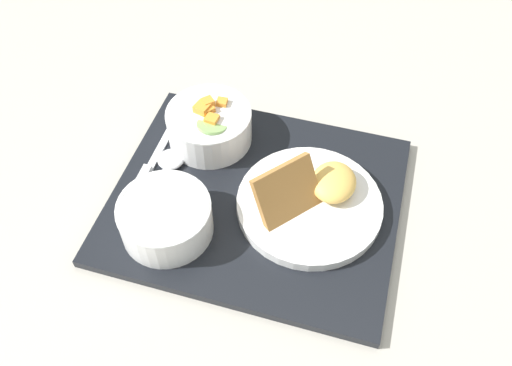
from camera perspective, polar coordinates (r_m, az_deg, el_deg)
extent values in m
plane|color=#ADA89E|center=(0.76, 0.00, -2.02)|extent=(4.00, 4.00, 0.00)
cube|color=black|center=(0.75, 0.00, -1.73)|extent=(0.39, 0.33, 0.01)
cylinder|color=white|center=(0.80, -4.92, 6.01)|extent=(0.12, 0.12, 0.05)
torus|color=white|center=(0.78, -5.04, 7.23)|extent=(0.12, 0.12, 0.01)
cylinder|color=#8EBC6B|center=(0.77, -4.11, 6.37)|extent=(0.05, 0.05, 0.02)
cylinder|color=#8EBC6B|center=(0.78, -6.68, 6.51)|extent=(0.05, 0.05, 0.02)
cylinder|color=#8EBC6B|center=(0.76, -4.64, 6.08)|extent=(0.06, 0.06, 0.02)
cube|color=orange|center=(0.79, -5.08, 8.34)|extent=(0.02, 0.02, 0.01)
cube|color=orange|center=(0.79, -3.59, 8.31)|extent=(0.02, 0.02, 0.01)
cube|color=orange|center=(0.78, -5.22, 7.56)|extent=(0.03, 0.03, 0.02)
cube|color=orange|center=(0.77, -4.67, 6.62)|extent=(0.02, 0.02, 0.01)
cube|color=orange|center=(0.78, -5.68, 7.75)|extent=(0.02, 0.02, 0.02)
cylinder|color=white|center=(0.70, -9.49, -3.69)|extent=(0.12, 0.12, 0.05)
torus|color=white|center=(0.68, -9.73, -2.60)|extent=(0.12, 0.12, 0.01)
cylinder|color=olive|center=(0.70, -9.52, -3.53)|extent=(0.10, 0.10, 0.04)
cube|color=tan|center=(0.69, -9.23, -2.09)|extent=(0.02, 0.02, 0.01)
cylinder|color=white|center=(0.73, 5.70, -1.99)|extent=(0.20, 0.20, 0.01)
ellipsoid|color=#EAB756|center=(0.73, 8.16, 0.10)|extent=(0.06, 0.07, 0.03)
cube|color=#A37038|center=(0.70, 3.47, -1.43)|extent=(0.10, 0.10, 0.08)
cube|color=silver|center=(0.82, -9.75, 4.17)|extent=(0.01, 0.11, 0.00)
cube|color=silver|center=(0.77, -12.20, -0.17)|extent=(0.01, 0.07, 0.01)
ellipsoid|color=silver|center=(0.79, -8.94, 2.48)|extent=(0.04, 0.04, 0.01)
cube|color=silver|center=(0.75, -10.70, -1.75)|extent=(0.01, 0.11, 0.01)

